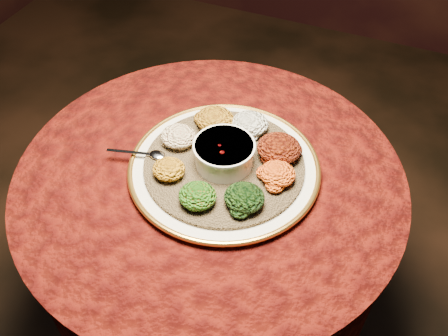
% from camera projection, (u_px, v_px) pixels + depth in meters
% --- Properties ---
extents(table, '(0.96, 0.96, 0.73)m').
position_uv_depth(table, '(211.00, 218.00, 1.35)').
color(table, black).
rests_on(table, ground).
extents(platter, '(0.49, 0.49, 0.02)m').
position_uv_depth(platter, '(224.00, 167.00, 1.22)').
color(platter, beige).
rests_on(platter, table).
extents(injera, '(0.45, 0.45, 0.01)m').
position_uv_depth(injera, '(224.00, 164.00, 1.21)').
color(injera, brown).
rests_on(injera, platter).
extents(stew_bowl, '(0.15, 0.15, 0.06)m').
position_uv_depth(stew_bowl, '(224.00, 153.00, 1.18)').
color(stew_bowl, silver).
rests_on(stew_bowl, injera).
extents(spoon, '(0.15, 0.05, 0.01)m').
position_uv_depth(spoon, '(153.00, 154.00, 1.22)').
color(spoon, silver).
rests_on(spoon, injera).
extents(portion_ayib, '(0.10, 0.09, 0.05)m').
position_uv_depth(portion_ayib, '(250.00, 124.00, 1.27)').
color(portion_ayib, silver).
rests_on(portion_ayib, injera).
extents(portion_kitfo, '(0.11, 0.10, 0.05)m').
position_uv_depth(portion_kitfo, '(279.00, 148.00, 1.20)').
color(portion_kitfo, black).
rests_on(portion_kitfo, injera).
extents(portion_tikil, '(0.09, 0.08, 0.04)m').
position_uv_depth(portion_tikil, '(277.00, 174.00, 1.15)').
color(portion_tikil, '#A1590D').
rests_on(portion_tikil, injera).
extents(portion_gomen, '(0.09, 0.09, 0.04)m').
position_uv_depth(portion_gomen, '(244.00, 197.00, 1.10)').
color(portion_gomen, black).
rests_on(portion_gomen, injera).
extents(portion_mixveg, '(0.09, 0.08, 0.04)m').
position_uv_depth(portion_mixveg, '(198.00, 196.00, 1.11)').
color(portion_mixveg, maroon).
rests_on(portion_mixveg, injera).
extents(portion_kik, '(0.08, 0.07, 0.04)m').
position_uv_depth(portion_kik, '(169.00, 169.00, 1.17)').
color(portion_kik, '#BA7610').
rests_on(portion_kik, injera).
extents(portion_timatim, '(0.09, 0.08, 0.04)m').
position_uv_depth(portion_timatim, '(178.00, 136.00, 1.24)').
color(portion_timatim, maroon).
rests_on(portion_timatim, injera).
extents(portion_shiro, '(0.10, 0.10, 0.05)m').
position_uv_depth(portion_shiro, '(215.00, 119.00, 1.28)').
color(portion_shiro, '#A47113').
rests_on(portion_shiro, injera).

